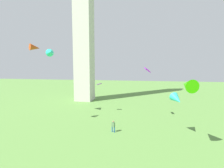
{
  "coord_description": "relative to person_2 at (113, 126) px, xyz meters",
  "views": [
    {
      "loc": [
        5.93,
        -3.4,
        9.56
      ],
      "look_at": [
        2.37,
        14.28,
        7.78
      ],
      "focal_mm": 26.01,
      "sensor_mm": 36.0,
      "label": 1
    }
  ],
  "objects": [
    {
      "name": "kite_flying_1",
      "position": [
        4.91,
        7.09,
        8.26
      ],
      "size": [
        1.21,
        1.81,
        1.03
      ],
      "rotation": [
        0.0,
        0.0,
        4.93
      ],
      "color": "#8F07B9"
    },
    {
      "name": "kite_flying_4",
      "position": [
        -12.52,
        -0.11,
        11.77
      ],
      "size": [
        1.78,
        1.89,
        1.17
      ],
      "rotation": [
        0.0,
        0.0,
        2.52
      ],
      "color": "#B94617"
    },
    {
      "name": "kite_flying_3",
      "position": [
        8.88,
        0.32,
        4.27
      ],
      "size": [
        1.94,
        2.43,
        1.77
      ],
      "rotation": [
        0.0,
        0.0,
        0.35
      ],
      "color": "#2ABDA6"
    },
    {
      "name": "kite_flying_0",
      "position": [
        -4.89,
        9.71,
        5.21
      ],
      "size": [
        1.04,
        0.77,
        0.45
      ],
      "rotation": [
        0.0,
        0.0,
        6.18
      ],
      "color": "purple"
    },
    {
      "name": "kite_flying_2",
      "position": [
        -13.37,
        5.36,
        11.53
      ],
      "size": [
        2.42,
        2.58,
        1.54
      ],
      "rotation": [
        0.0,
        0.0,
        0.61
      ],
      "color": "#24D5B4"
    },
    {
      "name": "person_2",
      "position": [
        0.0,
        0.0,
        0.0
      ],
      "size": [
        0.52,
        0.41,
        1.76
      ],
      "rotation": [
        0.0,
        0.0,
        5.92
      ],
      "color": "#235693",
      "rests_on": "ground_plane"
    },
    {
      "name": "kite_flying_5",
      "position": [
        9.27,
        -3.42,
        6.64
      ],
      "size": [
        1.93,
        2.45,
        1.6
      ],
      "rotation": [
        0.0,
        0.0,
        3.35
      ],
      "color": "#32BA05"
    }
  ]
}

